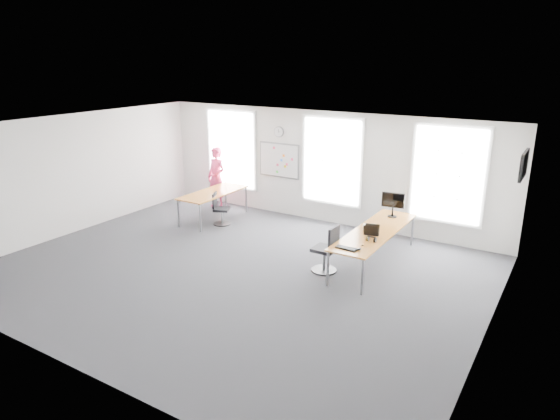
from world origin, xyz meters
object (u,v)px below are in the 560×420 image
Objects in this scene: desk_left at (213,194)px; person at (216,178)px; desk_right at (375,233)px; chair_left at (220,211)px; monitor at (393,203)px; chair_right at (327,252)px; headphones at (371,239)px; keyboard at (346,248)px.

desk_left is 1.21m from person.
desk_right is at bearing -7.06° from desk_left.
chair_left is at bearing -31.96° from desk_left.
monitor is at bearing 90.70° from desk_right.
chair_right is 2.22m from monitor.
desk_right is 3.62× the size of chair_left.
chair_right is at bearing -19.71° from desk_left.
chair_right is at bearing -170.02° from headphones.
person is 8.98× the size of headphones.
chair_left is 4.64m from monitor.
desk_left is 3.70× the size of monitor.
person is at bearing 158.07° from keyboard.
monitor is (4.92, 0.48, 0.40)m from desk_left.
keyboard reaches higher than desk_left.
chair_left is at bearing 165.26° from keyboard.
headphones is (5.79, -2.29, -0.08)m from person.
chair_left is 2.02× the size of keyboard.
person is 4.17× the size of keyboard.
person reaches higher than monitor.
headphones is at bearing -127.11° from chair_left.
person is 6.25m from keyboard.
desk_left is 4.52m from chair_right.
keyboard is 2.43m from monitor.
chair_left is at bearing -178.22° from monitor.
desk_left is 4.96× the size of keyboard.
chair_right is 5.06× the size of headphones.
chair_left is (-3.84, 1.27, -0.06)m from chair_right.
keyboard is 0.67m from headphones.
person is 5.62m from monitor.
desk_right is at bearing 100.48° from headphones.
headphones is (5.12, -1.30, 0.11)m from desk_left.
chair_right is (-0.69, -0.91, -0.28)m from desk_right.
keyboard is (0.61, -0.40, 0.34)m from chair_right.
desk_right is 1.75× the size of person.
person is (-1.08, 1.24, 0.52)m from chair_left.
chair_left reaches higher than keyboard.
chair_right reaches higher than keyboard.
chair_left is (0.40, -0.25, -0.34)m from desk_left.
monitor is (0.68, 2.00, 0.68)m from chair_right.
monitor is (0.07, 2.40, 0.34)m from keyboard.
keyboard is 2.15× the size of headphones.
headphones reaches higher than chair_left.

